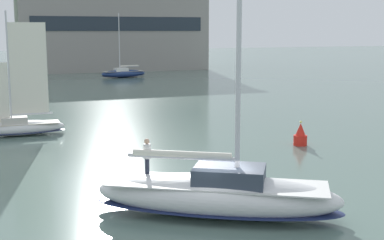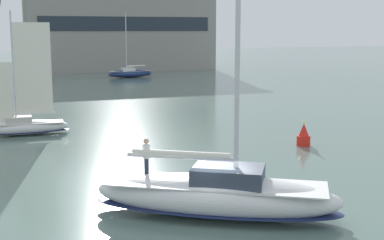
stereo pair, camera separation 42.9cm
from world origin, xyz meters
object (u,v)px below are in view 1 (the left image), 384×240
at_px(sailboat_moored_mid_channel, 123,73).
at_px(sailboat_moored_near_marina, 19,125).
at_px(sailboat_main, 217,193).
at_px(channel_buoy, 300,136).

bearing_deg(sailboat_moored_mid_channel, sailboat_moored_near_marina, -112.65).
distance_m(sailboat_main, sailboat_moored_mid_channel, 69.36).
relative_size(sailboat_main, sailboat_moored_mid_channel, 1.38).
height_order(sailboat_moored_near_marina, channel_buoy, sailboat_moored_near_marina).
distance_m(sailboat_moored_near_marina, channel_buoy, 20.97).
bearing_deg(sailboat_main, sailboat_moored_near_marina, 107.66).
bearing_deg(channel_buoy, sailboat_moored_mid_channel, 88.64).
height_order(sailboat_main, sailboat_moored_mid_channel, sailboat_main).
xyz_separation_m(sailboat_main, sailboat_moored_near_marina, (-6.92, 21.74, -0.21)).
bearing_deg(sailboat_moored_near_marina, sailboat_main, -72.34).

